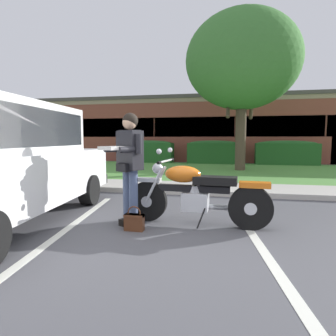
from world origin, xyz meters
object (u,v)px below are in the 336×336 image
object	(u,v)px
rider_person	(129,160)
hedge_center_left	(213,152)
brick_building	(234,130)
shade_tree	(242,61)
hedge_center_right	(286,152)
hedge_left	(146,151)
motorcycle	(202,194)
handbag	(134,221)

from	to	relation	value
rider_person	hedge_center_left	world-z (taller)	rider_person
brick_building	shade_tree	bearing A→B (deg)	-89.01
hedge_center_left	hedge_center_right	world-z (taller)	same
rider_person	hedge_center_left	xyz separation A→B (m)	(0.64, 11.15, -0.36)
rider_person	brick_building	size ratio (longest dim) A/B	0.06
hedge_center_left	hedge_left	bearing A→B (deg)	180.00
motorcycle	shade_tree	distance (m)	8.70
shade_tree	hedge_left	world-z (taller)	shade_tree
rider_person	shade_tree	size ratio (longest dim) A/B	0.27
shade_tree	hedge_center_left	size ratio (longest dim) A/B	2.41
rider_person	hedge_center_right	xyz separation A→B (m)	(4.23, 11.15, -0.36)
brick_building	hedge_center_left	bearing A→B (deg)	-100.97
handbag	hedge_center_left	distance (m)	11.39
shade_tree	hedge_left	distance (m)	6.86
motorcycle	brick_building	world-z (taller)	brick_building
hedge_center_right	brick_building	size ratio (longest dim) A/B	0.11
hedge_center_left	rider_person	bearing A→B (deg)	-93.27
hedge_left	hedge_center_left	bearing A→B (deg)	0.00
handbag	hedge_center_right	world-z (taller)	hedge_center_right
motorcycle	hedge_left	distance (m)	11.61
hedge_center_left	brick_building	world-z (taller)	brick_building
motorcycle	brick_building	bearing A→B (deg)	87.70
hedge_center_left	brick_building	distance (m)	5.97
handbag	hedge_center_left	bearing A→B (deg)	87.53
hedge_center_left	shade_tree	bearing A→B (deg)	-68.09
rider_person	handbag	bearing A→B (deg)	-56.03
rider_person	hedge_left	bearing A→B (deg)	104.83
motorcycle	hedge_center_left	bearing A→B (deg)	92.34
hedge_left	hedge_center_right	world-z (taller)	same
handbag	brick_building	size ratio (longest dim) A/B	0.01
brick_building	rider_person	bearing A→B (deg)	-95.91
motorcycle	hedge_left	bearing A→B (deg)	110.33
shade_tree	hedge_center_right	world-z (taller)	shade_tree
hedge_left	brick_building	size ratio (longest dim) A/B	0.11
shade_tree	brick_building	size ratio (longest dim) A/B	0.23
handbag	brick_building	distance (m)	17.26
shade_tree	hedge_left	xyz separation A→B (m)	(-4.85, 3.14, -3.70)
motorcycle	hedge_center_right	world-z (taller)	hedge_center_right
rider_person	shade_tree	bearing A→B (deg)	76.64
hedge_center_right	motorcycle	bearing A→B (deg)	-106.11
hedge_center_left	hedge_center_right	distance (m)	3.59
hedge_center_right	brick_building	distance (m)	6.36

